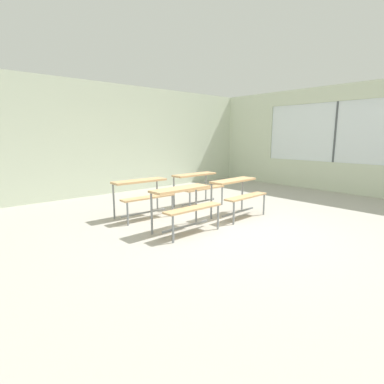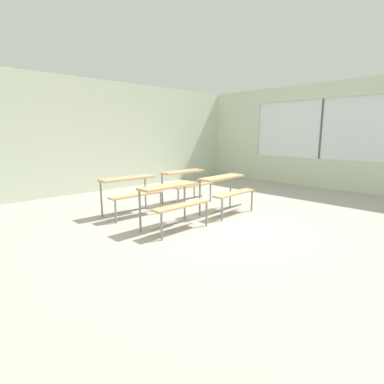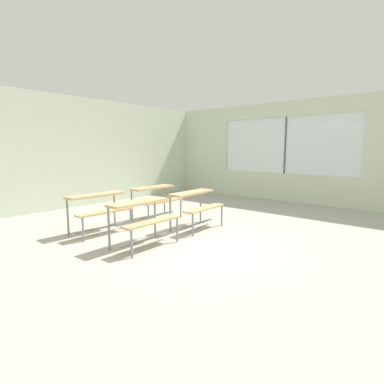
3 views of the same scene
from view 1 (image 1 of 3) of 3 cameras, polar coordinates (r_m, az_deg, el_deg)
name	(u,v)px [view 1 (image 1 of 3)]	position (r m, az deg, el deg)	size (l,w,h in m)	color
ground	(230,231)	(5.29, 7.31, -7.33)	(10.00, 9.00, 0.05)	#ADA89E
wall_back	(108,140)	(8.68, -15.66, 9.60)	(10.00, 0.12, 3.00)	beige
wall_right	(358,142)	(9.35, 29.14, 8.39)	(0.12, 9.00, 3.00)	beige
desk_bench_r0c0	(185,199)	(4.99, -1.40, -1.33)	(1.11, 0.61, 0.74)	tan
desk_bench_r0c1	(238,189)	(6.01, 8.70, 0.59)	(1.13, 0.64, 0.74)	tan
desk_bench_r1c0	(143,189)	(5.95, -9.39, 0.48)	(1.12, 0.62, 0.74)	tan
desk_bench_r1c1	(198,182)	(6.86, 1.10, 1.95)	(1.10, 0.59, 0.74)	tan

